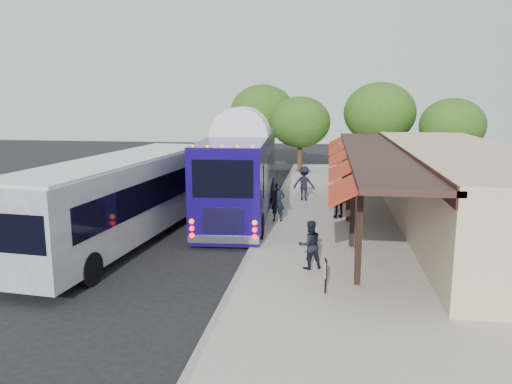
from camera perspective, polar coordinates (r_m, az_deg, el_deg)
The scene contains 15 objects.
ground at distance 19.60m, azimuth -0.36°, elevation -6.28°, with size 90.00×90.00×0.00m, color black.
sidewalk at distance 23.33m, azimuth 13.41°, elevation -3.60°, with size 10.00×40.00×0.15m, color #9E9B93.
curb at distance 23.39m, azimuth 1.23°, elevation -3.27°, with size 0.20×40.00×0.16m, color gray.
station_shelter at distance 23.53m, azimuth 21.82°, elevation 0.45°, with size 8.15×20.00×3.60m.
coach_bus at distance 24.94m, azimuth -1.67°, elevation 2.72°, with size 3.63×13.29×4.21m.
city_bus at distance 20.38m, azimuth -15.14°, elevation -0.50°, with size 3.96×12.96×3.43m.
ped_a at distance 22.81m, azimuth 2.51°, elevation -1.14°, with size 0.65×0.43×1.79m, color black.
ped_b at distance 16.61m, azimuth 6.17°, elevation -6.01°, with size 0.79×0.62×1.63m, color black.
ped_c at distance 23.68m, azimuth 9.49°, elevation -0.85°, with size 1.05×0.44×1.78m, color black.
ped_d at distance 27.56m, azimuth 5.53°, elevation 0.98°, with size 1.22×0.70×1.89m, color black.
sign_board at distance 14.64m, azimuth 7.96°, elevation -8.92°, with size 0.10×0.46×1.01m.
tree_left at distance 38.42m, azimuth 5.08°, elevation 7.94°, with size 4.57×4.57×5.84m.
tree_mid at distance 39.20m, azimuth 13.95°, elevation 8.76°, with size 5.39×5.39×6.90m.
tree_right at distance 37.42m, azimuth 21.50°, elevation 7.05°, with size 4.48×4.48×5.73m.
tree_far at distance 41.44m, azimuth 0.76°, elevation 9.07°, with size 5.31×5.31×6.80m.
Camera 1 is at (2.80, -18.53, 5.73)m, focal length 35.00 mm.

